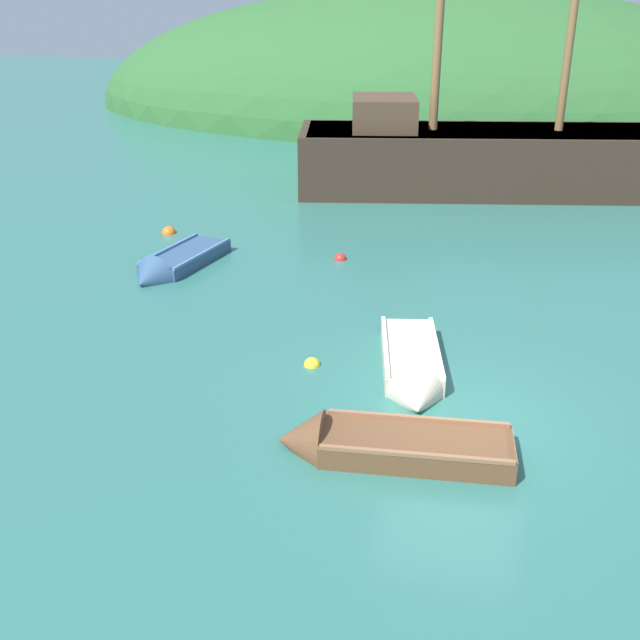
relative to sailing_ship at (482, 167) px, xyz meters
The scene contains 9 objects.
ground_plane 16.08m from the sailing_ship, 84.82° to the right, with size 120.00×120.00×0.00m, color #2D6B60.
shore_hill 20.04m from the sailing_ship, 104.96° to the left, with size 42.10×26.09×13.80m, color #2D602D.
sailing_ship is the anchor object (origin of this frame).
rowboat_center 17.49m from the sailing_ship, 88.70° to the right, with size 3.83×1.67×1.07m.
rowboat_near_dock 14.77m from the sailing_ship, 88.48° to the right, with size 1.87×3.52×1.02m.
rowboat_portside 12.76m from the sailing_ship, 121.68° to the right, with size 1.52×3.55×1.09m.
buoy_yellow 15.00m from the sailing_ship, 95.97° to the right, with size 0.32×0.32×0.32m, color yellow.
buoy_orange 11.58m from the sailing_ship, 136.11° to the right, with size 0.42×0.42×0.42m, color orange.
buoy_red 9.20m from the sailing_ship, 107.53° to the right, with size 0.34×0.34×0.34m, color red.
Camera 1 is at (1.08, -11.31, 6.78)m, focal length 42.23 mm.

